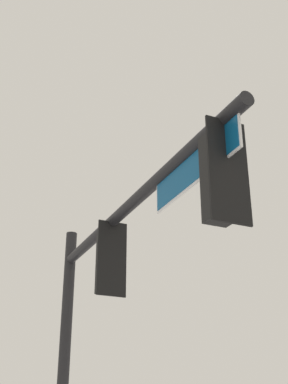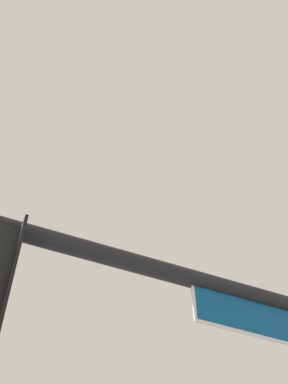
{
  "view_description": "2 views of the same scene",
  "coord_description": "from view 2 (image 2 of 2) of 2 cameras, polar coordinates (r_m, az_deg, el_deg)",
  "views": [
    {
      "loc": [
        2.96,
        -9.44,
        1.85
      ],
      "look_at": [
        -3.44,
        -6.24,
        5.11
      ],
      "focal_mm": 50.0,
      "sensor_mm": 36.0,
      "label": 1
    },
    {
      "loc": [
        -5.42,
        -9.78,
        1.63
      ],
      "look_at": [
        -3.99,
        -6.61,
        5.73
      ],
      "focal_mm": 50.0,
      "sensor_mm": 36.0,
      "label": 2
    }
  ],
  "objects": [
    {
      "name": "signal_pole_near",
      "position": [
        4.56,
        -14.26,
        -13.54
      ],
      "size": [
        6.68,
        0.65,
        5.84
      ],
      "color": "black",
      "rests_on": "ground_plane"
    }
  ]
}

